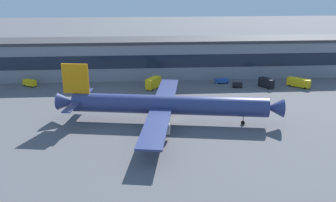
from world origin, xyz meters
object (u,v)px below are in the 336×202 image
baggage_tug (238,85)px  crew_van (29,83)px  pushback_tractor (222,81)px  airliner (166,105)px  fuel_truck (299,82)px  stair_truck (267,82)px  catering_truck (153,83)px

baggage_tug → crew_van: bearing=174.8°
baggage_tug → pushback_tractor: size_ratio=0.75×
airliner → fuel_truck: size_ratio=7.83×
pushback_tractor → fuel_truck: bearing=-14.7°
stair_truck → airliner: bearing=-141.9°
crew_van → baggage_tug: bearing=-5.2°
baggage_tug → stair_truck: (10.89, -0.75, 0.89)m
airliner → crew_van: bearing=141.6°
pushback_tractor → stair_truck: bearing=-24.6°
stair_truck → fuel_truck: bearing=-1.3°
stair_truck → catering_truck: size_ratio=0.86×
pushback_tractor → fuel_truck: size_ratio=0.64×
baggage_tug → crew_van: 79.47m
catering_truck → crew_van: (-47.14, 6.42, -0.83)m
baggage_tug → airliner: bearing=-132.3°
stair_truck → fuel_truck: stair_truck is taller
fuel_truck → airliner: bearing=-149.4°
crew_van → fuel_truck: bearing=-4.6°
baggage_tug → stair_truck: stair_truck is taller
airliner → catering_truck: airliner is taller
stair_truck → catering_truck: (-42.89, 1.52, 0.31)m
fuel_truck → catering_truck: bearing=178.1°
airliner → crew_van: airliner is taller
airliner → baggage_tug: airliner is taller
crew_van → airliner: bearing=-38.4°
stair_truck → baggage_tug: bearing=176.1°
baggage_tug → stair_truck: 10.95m
stair_truck → catering_truck: catering_truck is taller
catering_truck → airliner: bearing=-85.4°
airliner → crew_van: 63.65m
airliner → baggage_tug: (29.33, 32.25, -4.13)m
fuel_truck → stair_truck: bearing=178.7°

